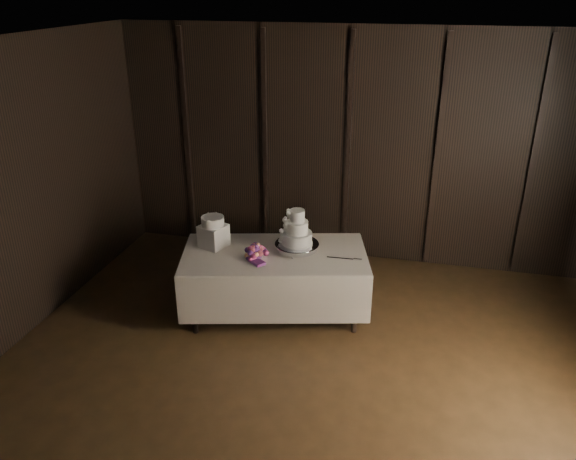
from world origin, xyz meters
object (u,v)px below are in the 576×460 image
Objects in this scene: box_pedestal at (214,236)px; small_cake at (213,221)px; wedding_cake at (294,231)px; bouquet at (255,252)px; display_table at (275,281)px; cake_stand at (297,247)px.

box_pedestal is 0.18m from small_cake.
bouquet is (-0.37, -0.24, -0.18)m from wedding_cake.
display_table is 0.46m from cake_stand.
bouquet is 0.60m from small_cake.
box_pedestal is at bearing 164.82° from display_table.
cake_stand is 0.20m from wedding_cake.
wedding_cake is at bearing 11.45° from display_table.
wedding_cake is 1.56× the size of small_cake.
small_cake reaches higher than cake_stand.
small_cake is at bearing 172.89° from wedding_cake.
small_cake is (-0.70, 0.01, 0.64)m from display_table.
small_cake is at bearing 162.97° from bouquet.
wedding_cake reaches higher than bouquet.
cake_stand is at bearing 6.03° from box_pedestal.
cake_stand is 0.96m from small_cake.
display_table is at bearing -153.82° from cake_stand.
display_table is at bearing -1.00° from box_pedestal.
cake_stand is at bearing 17.45° from wedding_cake.
wedding_cake is at bearing 5.19° from small_cake.
cake_stand is at bearing 6.03° from small_cake.
cake_stand reaches higher than display_table.
display_table is 5.48× the size of bouquet.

